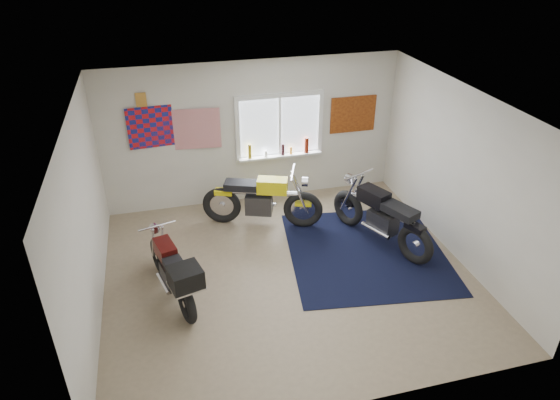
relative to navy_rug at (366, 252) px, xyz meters
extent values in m
plane|color=#9E896B|center=(-1.40, -0.22, -0.01)|extent=(5.50, 5.50, 0.00)
plane|color=white|center=(-1.40, -0.22, 2.69)|extent=(5.50, 5.50, 0.00)
plane|color=silver|center=(-1.40, 2.28, 1.34)|extent=(5.50, 0.00, 5.50)
plane|color=silver|center=(-1.40, -2.72, 1.34)|extent=(5.50, 0.00, 5.50)
plane|color=silver|center=(-4.15, -0.22, 1.34)|extent=(0.00, 5.00, 5.00)
plane|color=silver|center=(1.35, -0.22, 1.34)|extent=(0.00, 5.00, 5.00)
cube|color=black|center=(0.00, 0.00, 0.00)|extent=(2.83, 2.92, 0.01)
cube|color=white|center=(-0.90, 2.26, 1.44)|extent=(1.50, 0.02, 1.10)
cube|color=white|center=(-0.90, 2.25, 2.03)|extent=(1.66, 0.06, 0.08)
cube|color=white|center=(-0.90, 2.25, 0.85)|extent=(1.66, 0.06, 0.08)
cube|color=white|center=(-1.69, 2.25, 1.44)|extent=(0.08, 0.06, 1.10)
cube|color=white|center=(-0.11, 2.25, 1.44)|extent=(0.08, 0.06, 1.10)
cube|color=white|center=(-0.90, 2.25, 1.44)|extent=(0.04, 0.06, 1.10)
cube|color=white|center=(-0.90, 2.19, 0.87)|extent=(1.60, 0.16, 0.04)
cylinder|color=olive|center=(-1.48, 2.18, 1.03)|extent=(0.07, 0.07, 0.28)
cylinder|color=white|center=(-1.18, 2.18, 0.95)|extent=(0.06, 0.06, 0.12)
cylinder|color=black|center=(-0.85, 2.18, 1.00)|extent=(0.06, 0.06, 0.22)
cylinder|color=orange|center=(-0.69, 2.18, 0.96)|extent=(0.05, 0.05, 0.14)
cylinder|color=maroon|center=(-0.38, 2.18, 1.04)|extent=(0.09, 0.09, 0.30)
plane|color=red|center=(-3.10, 2.26, 1.64)|extent=(1.00, 0.07, 1.00)
plane|color=red|center=(-2.45, 2.24, 1.54)|extent=(0.90, 0.09, 0.90)
cube|color=#C38937|center=(-3.30, 2.26, 2.14)|extent=(0.18, 0.02, 0.24)
cube|color=#A54C14|center=(0.55, 2.26, 1.54)|extent=(0.90, 0.03, 0.70)
torus|color=black|center=(-0.78, 1.03, 0.34)|extent=(0.70, 0.37, 0.69)
torus|color=black|center=(-2.15, 1.53, 0.34)|extent=(0.70, 0.37, 0.69)
cylinder|color=silver|center=(-0.78, 1.03, 0.34)|extent=(0.14, 0.14, 0.11)
cylinder|color=silver|center=(-2.15, 1.53, 0.34)|extent=(0.14, 0.14, 0.11)
cylinder|color=silver|center=(-1.46, 1.28, 0.64)|extent=(1.26, 0.54, 0.09)
cube|color=#2C2C2E|center=(-1.51, 1.30, 0.41)|extent=(0.54, 0.43, 0.35)
cylinder|color=silver|center=(-1.46, 1.45, 0.31)|extent=(0.56, 0.27, 0.07)
cube|color=yellow|center=(-1.29, 1.21, 0.78)|extent=(0.58, 0.43, 0.25)
cube|color=black|center=(-1.81, 1.40, 0.76)|extent=(0.64, 0.47, 0.12)
cube|color=yellow|center=(-2.10, 1.51, 0.62)|extent=(0.35, 0.26, 0.08)
cube|color=yellow|center=(-0.78, 1.03, 0.46)|extent=(0.32, 0.24, 0.05)
cylinder|color=silver|center=(-0.96, 1.09, 1.05)|extent=(0.26, 0.62, 0.04)
cylinder|color=silver|center=(-0.76, 1.02, 0.89)|extent=(0.15, 0.19, 0.17)
torus|color=black|center=(0.01, 0.90, 0.32)|extent=(0.40, 0.66, 0.66)
torus|color=black|center=(0.62, -0.43, 0.32)|extent=(0.40, 0.66, 0.66)
cylinder|color=silver|center=(0.01, 0.90, 0.32)|extent=(0.14, 0.15, 0.12)
cylinder|color=silver|center=(0.62, -0.43, 0.32)|extent=(0.14, 0.15, 0.12)
cylinder|color=silver|center=(0.32, 0.24, 0.64)|extent=(0.63, 1.24, 0.09)
cube|color=#2C2C2E|center=(0.34, 0.19, 0.41)|extent=(0.46, 0.55, 0.36)
cylinder|color=silver|center=(0.19, 0.12, 0.31)|extent=(0.31, 0.56, 0.07)
cube|color=black|center=(0.24, 0.41, 0.79)|extent=(0.46, 0.59, 0.25)
cube|color=black|center=(0.47, -0.10, 0.77)|extent=(0.51, 0.65, 0.13)
cube|color=black|center=(0.60, -0.38, 0.62)|extent=(0.28, 0.36, 0.08)
cube|color=black|center=(0.01, 0.90, 0.44)|extent=(0.26, 0.33, 0.05)
cylinder|color=silver|center=(0.09, 0.73, 1.06)|extent=(0.61, 0.30, 0.04)
cylinder|color=silver|center=(0.01, 0.92, 0.90)|extent=(0.20, 0.16, 0.17)
torus|color=black|center=(-3.30, 0.34, 0.28)|extent=(0.26, 0.59, 0.58)
torus|color=black|center=(-2.99, -0.87, 0.28)|extent=(0.26, 0.59, 0.58)
cylinder|color=silver|center=(-3.30, 0.34, 0.28)|extent=(0.11, 0.12, 0.10)
cylinder|color=silver|center=(-2.99, -0.87, 0.28)|extent=(0.11, 0.12, 0.10)
cylinder|color=silver|center=(-3.15, -0.27, 0.55)|extent=(0.36, 1.11, 0.08)
cube|color=#2C2C2E|center=(-3.14, -0.31, 0.35)|extent=(0.34, 0.45, 0.30)
cylinder|color=silver|center=(-3.27, -0.35, 0.26)|extent=(0.18, 0.49, 0.06)
cube|color=#3C0B09|center=(-3.19, -0.11, 0.67)|extent=(0.34, 0.49, 0.21)
cube|color=black|center=(-3.07, -0.57, 0.66)|extent=(0.37, 0.54, 0.11)
cube|color=#3C0B09|center=(-3.00, -0.83, 0.53)|extent=(0.21, 0.30, 0.07)
cube|color=#3C0B09|center=(-3.30, 0.34, 0.39)|extent=(0.18, 0.27, 0.04)
cylinder|color=silver|center=(-3.26, 0.18, 0.91)|extent=(0.54, 0.17, 0.03)
cylinder|color=silver|center=(-3.31, 0.36, 0.76)|extent=(0.16, 0.12, 0.14)
cube|color=black|center=(-2.97, -0.96, 0.78)|extent=(0.48, 0.46, 0.27)
camera|label=1|loc=(-3.06, -6.18, 4.78)|focal=32.00mm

